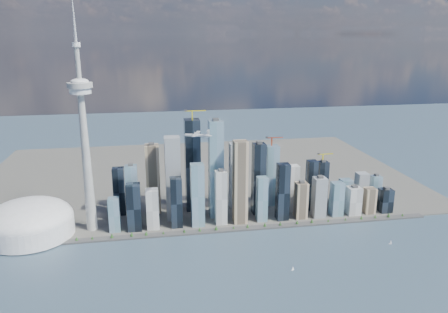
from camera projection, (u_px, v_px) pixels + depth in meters
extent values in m
plane|color=#375260|center=(237.00, 288.00, 829.45)|extent=(4000.00, 4000.00, 0.00)
cube|color=#383838|center=(217.00, 231.00, 1066.06)|extent=(1100.00, 22.00, 4.00)
cube|color=#4C4C47|center=(196.00, 175.00, 1493.08)|extent=(1400.00, 900.00, 3.00)
cylinder|color=#3F2D1E|center=(9.00, 245.00, 987.05)|extent=(1.00, 1.00, 2.40)
cone|color=#214B1A|center=(9.00, 244.00, 986.07)|extent=(7.20, 7.20, 8.00)
cylinder|color=#3F2D1E|center=(49.00, 242.00, 1001.26)|extent=(1.00, 1.00, 2.40)
cone|color=#214B1A|center=(49.00, 241.00, 1000.28)|extent=(7.20, 7.20, 8.00)
cylinder|color=#3F2D1E|center=(88.00, 239.00, 1015.47)|extent=(1.00, 1.00, 2.40)
cone|color=#214B1A|center=(88.00, 238.00, 1014.49)|extent=(7.20, 7.20, 8.00)
cylinder|color=#3F2D1E|center=(126.00, 236.00, 1029.67)|extent=(1.00, 1.00, 2.40)
cone|color=#214B1A|center=(126.00, 235.00, 1028.70)|extent=(7.20, 7.20, 8.00)
cylinder|color=#3F2D1E|center=(163.00, 234.00, 1043.88)|extent=(1.00, 1.00, 2.40)
cone|color=#214B1A|center=(163.00, 232.00, 1042.91)|extent=(7.20, 7.20, 8.00)
cylinder|color=#3F2D1E|center=(199.00, 231.00, 1058.09)|extent=(1.00, 1.00, 2.40)
cone|color=#214B1A|center=(199.00, 229.00, 1057.12)|extent=(7.20, 7.20, 8.00)
cylinder|color=#3F2D1E|center=(234.00, 228.00, 1072.30)|extent=(1.00, 1.00, 2.40)
cone|color=#214B1A|center=(234.00, 227.00, 1071.33)|extent=(7.20, 7.20, 8.00)
cylinder|color=#3F2D1E|center=(268.00, 226.00, 1086.51)|extent=(1.00, 1.00, 2.40)
cone|color=#214B1A|center=(268.00, 224.00, 1085.54)|extent=(7.20, 7.20, 8.00)
cylinder|color=#3F2D1E|center=(301.00, 223.00, 1100.72)|extent=(1.00, 1.00, 2.40)
cone|color=#214B1A|center=(301.00, 222.00, 1099.75)|extent=(7.20, 7.20, 8.00)
cylinder|color=#3F2D1E|center=(334.00, 221.00, 1114.93)|extent=(1.00, 1.00, 2.40)
cone|color=#214B1A|center=(334.00, 220.00, 1113.95)|extent=(7.20, 7.20, 8.00)
cylinder|color=#3F2D1E|center=(365.00, 218.00, 1129.14)|extent=(1.00, 1.00, 2.40)
cone|color=#214B1A|center=(365.00, 217.00, 1128.16)|extent=(7.20, 7.20, 8.00)
cylinder|color=#3F2D1E|center=(396.00, 216.00, 1143.35)|extent=(1.00, 1.00, 2.40)
cone|color=#214B1A|center=(396.00, 215.00, 1142.37)|extent=(7.20, 7.20, 8.00)
cube|color=black|center=(132.00, 207.00, 1055.14)|extent=(34.00, 34.00, 116.81)
cube|color=#7AA8B9|center=(133.00, 194.00, 1098.26)|extent=(30.00, 30.00, 148.67)
cube|color=silver|center=(153.00, 209.00, 1065.50)|extent=(30.00, 30.00, 100.89)
cube|color=#C7AB88|center=(152.00, 179.00, 1153.61)|extent=(36.00, 36.00, 185.84)
cube|color=gray|center=(174.00, 179.00, 1106.14)|extent=(38.00, 38.00, 217.70)
cube|color=black|center=(176.00, 202.00, 1070.92)|extent=(28.00, 28.00, 127.43)
cube|color=#7AA8B9|center=(198.00, 195.00, 1075.63)|extent=(32.00, 32.00, 159.29)
cube|color=black|center=(193.00, 165.00, 1163.02)|extent=(40.00, 40.00, 249.56)
cube|color=#7AA8B9|center=(217.00, 169.00, 1119.14)|extent=(36.00, 36.00, 254.87)
cube|color=silver|center=(220.00, 198.00, 1087.52)|extent=(28.00, 28.00, 138.05)
cube|color=#C7AB88|center=(242.00, 182.00, 1086.48)|extent=(34.00, 34.00, 212.39)
cube|color=gray|center=(234.00, 175.00, 1190.39)|extent=(30.00, 30.00, 180.53)
cube|color=black|center=(258.00, 179.00, 1145.80)|extent=(32.00, 32.00, 191.15)
cube|color=#7AA8B9|center=(263.00, 199.00, 1108.43)|extent=(26.00, 26.00, 116.81)
cube|color=black|center=(282.00, 192.00, 1112.31)|extent=(30.00, 30.00, 148.67)
cube|color=#7AA8B9|center=(271.00, 175.00, 1209.05)|extent=(34.00, 34.00, 169.91)
cube|color=silver|center=(294.00, 188.00, 1170.82)|extent=(28.00, 28.00, 127.43)
cube|color=#C7AB88|center=(300.00, 200.00, 1127.69)|extent=(30.00, 30.00, 95.58)
cube|color=gray|center=(318.00, 197.00, 1134.46)|extent=(32.00, 32.00, 106.19)
cube|color=black|center=(312.00, 185.00, 1177.58)|extent=(26.00, 26.00, 138.05)
cube|color=#7AA8B9|center=(336.00, 199.00, 1144.81)|extent=(30.00, 30.00, 90.27)
cube|color=black|center=(321.00, 181.00, 1240.82)|extent=(28.00, 28.00, 116.81)
cube|color=#7AA8B9|center=(346.00, 193.00, 1201.87)|extent=(30.00, 30.00, 79.65)
cube|color=silver|center=(354.00, 201.00, 1155.16)|extent=(34.00, 34.00, 74.34)
cube|color=#C7AB88|center=(370.00, 200.00, 1163.26)|extent=(28.00, 28.00, 69.03)
cube|color=gray|center=(361.00, 189.00, 1207.10)|extent=(30.00, 30.00, 95.58)
cube|color=black|center=(385.00, 200.00, 1171.35)|extent=(32.00, 32.00, 63.72)
cube|color=#7AA8B9|center=(376.00, 190.00, 1215.91)|extent=(26.00, 26.00, 84.96)
cube|color=black|center=(118.00, 191.00, 1146.75)|extent=(30.00, 30.00, 127.43)
cube|color=#7AA8B9|center=(116.00, 214.00, 1052.89)|extent=(26.00, 26.00, 84.96)
cube|color=yellow|center=(192.00, 115.00, 1126.28)|extent=(3.00, 3.00, 22.00)
cube|color=yellow|center=(195.00, 111.00, 1124.66)|extent=(55.00, 2.20, 2.20)
cube|color=#383838|center=(186.00, 110.00, 1120.06)|extent=(6.00, 4.00, 4.00)
cube|color=#9E3116|center=(272.00, 142.00, 1183.08)|extent=(3.00, 3.00, 22.00)
cube|color=#9E3116|center=(274.00, 138.00, 1181.28)|extent=(48.00, 2.20, 2.20)
cube|color=#383838|center=(267.00, 137.00, 1177.20)|extent=(6.00, 4.00, 4.00)
cube|color=yellow|center=(323.00, 158.00, 1222.04)|extent=(3.00, 3.00, 22.00)
cube|color=yellow|center=(325.00, 154.00, 1220.17)|extent=(45.00, 2.20, 2.20)
cube|color=#383838|center=(319.00, 154.00, 1216.31)|extent=(6.00, 4.00, 4.00)
cone|color=gray|center=(87.00, 163.00, 1027.52)|extent=(26.00, 26.00, 340.00)
cylinder|color=silver|center=(80.00, 90.00, 981.52)|extent=(48.00, 48.00, 14.00)
cylinder|color=gray|center=(80.00, 85.00, 978.27)|extent=(56.00, 56.00, 12.00)
ellipsoid|color=silver|center=(79.00, 82.00, 976.11)|extent=(40.00, 40.00, 14.00)
cylinder|color=gray|center=(78.00, 63.00, 965.29)|extent=(11.00, 11.00, 80.00)
cylinder|color=silver|center=(76.00, 45.00, 954.46)|extent=(18.00, 18.00, 10.00)
cone|color=silver|center=(74.00, 17.00, 938.77)|extent=(7.00, 7.00, 105.00)
cylinder|color=silver|center=(30.00, 227.00, 1035.13)|extent=(200.00, 200.00, 44.00)
ellipsoid|color=silver|center=(29.00, 218.00, 1029.18)|extent=(200.00, 200.00, 84.00)
cylinder|color=silver|center=(197.00, 135.00, 963.61)|extent=(52.04, 23.22, 6.50)
cone|color=silver|center=(185.00, 135.00, 967.76)|extent=(8.82, 8.44, 6.50)
cone|color=silver|center=(210.00, 136.00, 959.29)|extent=(11.71, 9.43, 6.50)
cube|color=silver|center=(196.00, 134.00, 962.98)|extent=(26.07, 56.41, 1.01)
cylinder|color=silver|center=(195.00, 136.00, 952.81)|extent=(11.75, 7.07, 3.65)
cylinder|color=silver|center=(197.00, 133.00, 974.03)|extent=(11.75, 7.07, 3.65)
cylinder|color=#3F3F3F|center=(192.00, 136.00, 953.73)|extent=(2.91, 7.78, 8.12)
cylinder|color=#3F3F3F|center=(195.00, 133.00, 974.96)|extent=(2.91, 7.78, 8.12)
cube|color=silver|center=(208.00, 133.00, 958.00)|extent=(5.64, 2.61, 11.16)
cube|color=silver|center=(208.00, 130.00, 956.46)|extent=(10.14, 18.73, 0.71)
cube|color=silver|center=(292.00, 270.00, 891.20)|extent=(6.43, 3.70, 0.82)
cylinder|color=#999999|center=(293.00, 268.00, 889.92)|extent=(0.25, 0.25, 9.24)
cube|color=silver|center=(390.00, 244.00, 1002.97)|extent=(6.83, 2.80, 0.88)
cylinder|color=#999999|center=(390.00, 242.00, 1001.60)|extent=(0.27, 0.27, 9.95)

